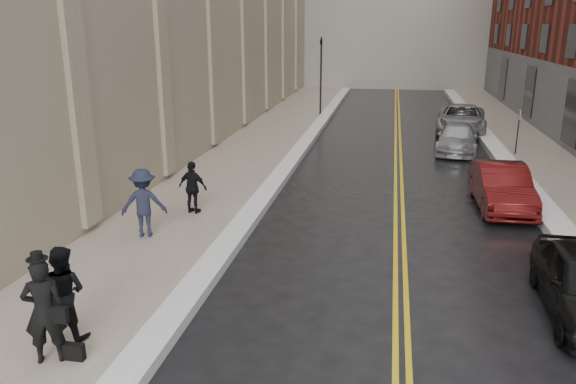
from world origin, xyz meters
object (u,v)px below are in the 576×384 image
at_px(pedestrian_a, 63,293).
at_px(pedestrian_main, 44,311).
at_px(car_silver_far, 461,119).
at_px(pedestrian_c, 193,187).
at_px(pedestrian_b, 144,203).
at_px(car_silver_near, 457,138).
at_px(car_maroon, 502,187).

bearing_deg(pedestrian_a, pedestrian_main, 100.46).
bearing_deg(car_silver_far, pedestrian_main, -105.02).
bearing_deg(pedestrian_main, car_silver_far, -135.27).
bearing_deg(pedestrian_a, car_silver_far, -111.49).
height_order(car_silver_far, pedestrian_c, pedestrian_c).
height_order(pedestrian_a, pedestrian_b, pedestrian_b).
height_order(car_silver_near, pedestrian_a, pedestrian_a).
distance_m(car_maroon, pedestrian_main, 14.76).
distance_m(pedestrian_main, pedestrian_a, 0.82).
height_order(car_maroon, car_silver_near, car_maroon).
distance_m(car_maroon, pedestrian_a, 14.25).
distance_m(car_silver_near, pedestrian_a, 21.32).
distance_m(car_silver_near, pedestrian_c, 14.91).
bearing_deg(pedestrian_b, car_silver_far, -138.87).
bearing_deg(pedestrian_a, pedestrian_b, -80.96).
relative_size(car_maroon, car_silver_far, 0.79).
xyz_separation_m(car_silver_far, pedestrian_b, (-10.74, -19.02, 0.34)).
relative_size(car_maroon, pedestrian_main, 2.28).
xyz_separation_m(car_maroon, pedestrian_main, (-9.62, -11.18, 0.40)).
xyz_separation_m(pedestrian_b, pedestrian_c, (0.67, 2.21, -0.14)).
relative_size(pedestrian_main, pedestrian_b, 1.00).
relative_size(car_silver_near, pedestrian_a, 2.43).
bearing_deg(car_silver_far, pedestrian_c, -114.68).
relative_size(pedestrian_main, pedestrian_c, 1.17).
bearing_deg(pedestrian_c, pedestrian_b, 84.86).
bearing_deg(pedestrian_b, car_silver_near, -145.29).
height_order(car_silver_near, pedestrian_main, pedestrian_main).
relative_size(pedestrian_main, pedestrian_a, 1.06).
bearing_deg(car_maroon, pedestrian_c, -165.24).
distance_m(car_silver_far, pedestrian_c, 19.60).
bearing_deg(pedestrian_b, pedestrian_c, -126.28).
relative_size(car_silver_far, pedestrian_c, 3.38).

